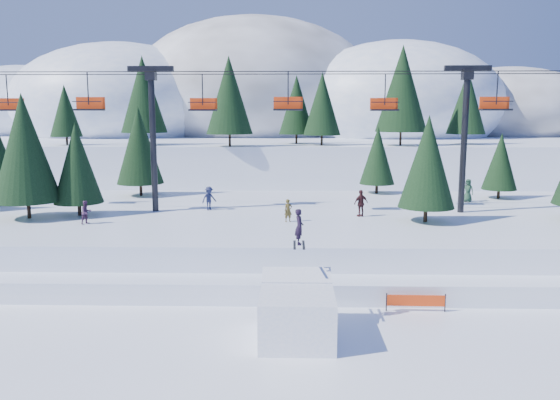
{
  "coord_description": "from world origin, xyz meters",
  "views": [
    {
      "loc": [
        0.92,
        -20.79,
        9.36
      ],
      "look_at": [
        0.31,
        6.0,
        5.2
      ],
      "focal_mm": 35.0,
      "sensor_mm": 36.0,
      "label": 1
    }
  ],
  "objects_px": {
    "chairlift": "(289,116)",
    "banner_near": "(416,301)",
    "banner_far": "(468,290)",
    "jump_kicker": "(297,311)"
  },
  "relations": [
    {
      "from": "jump_kicker",
      "to": "banner_far",
      "type": "xyz_separation_m",
      "value": [
        8.79,
        4.9,
        -0.62
      ]
    },
    {
      "from": "chairlift",
      "to": "banner_far",
      "type": "height_order",
      "value": "chairlift"
    },
    {
      "from": "chairlift",
      "to": "banner_far",
      "type": "relative_size",
      "value": 16.75
    },
    {
      "from": "jump_kicker",
      "to": "chairlift",
      "type": "relative_size",
      "value": 0.12
    },
    {
      "from": "banner_near",
      "to": "banner_far",
      "type": "bearing_deg",
      "value": 28.77
    },
    {
      "from": "jump_kicker",
      "to": "chairlift",
      "type": "height_order",
      "value": "chairlift"
    },
    {
      "from": "banner_near",
      "to": "banner_far",
      "type": "relative_size",
      "value": 1.04
    },
    {
      "from": "jump_kicker",
      "to": "banner_near",
      "type": "xyz_separation_m",
      "value": [
        5.76,
        3.23,
        -0.62
      ]
    },
    {
      "from": "banner_near",
      "to": "chairlift",
      "type": "bearing_deg",
      "value": 114.6
    },
    {
      "from": "chairlift",
      "to": "banner_near",
      "type": "distance_m",
      "value": 17.27
    }
  ]
}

